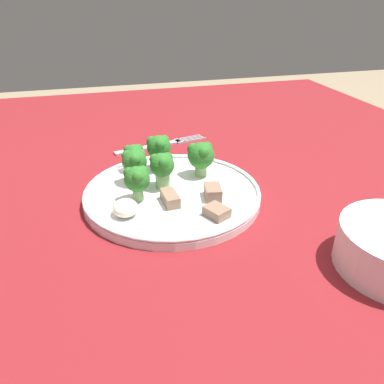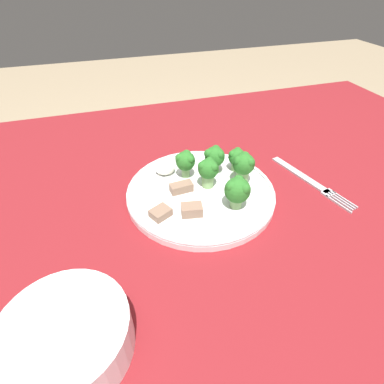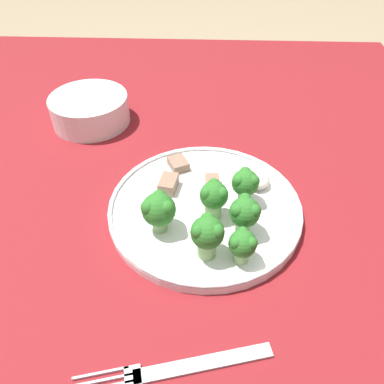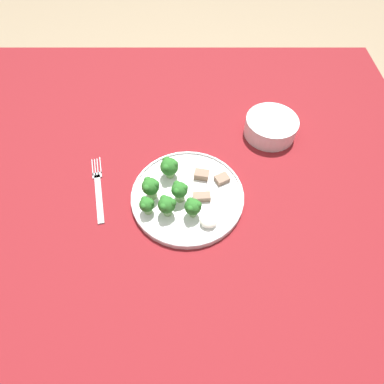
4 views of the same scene
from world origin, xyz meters
The scene contains 14 objects.
table centered at (0.00, 0.00, 0.65)m, with size 1.38×1.13×0.73m.
dinner_plate centered at (0.03, -0.10, 0.74)m, with size 0.28×0.28×0.02m.
fork centered at (-0.19, -0.08, 0.73)m, with size 0.07×0.20×0.00m.
cream_bowl centered at (0.27, 0.12, 0.75)m, with size 0.15×0.15×0.05m.
broccoli_floret_near_rim_left centered at (0.05, -0.16, 0.78)m, with size 0.04×0.04×0.05m.
broccoli_floret_center_left centered at (-0.06, -0.15, 0.77)m, with size 0.04×0.03×0.05m.
broccoli_floret_back_left centered at (-0.01, -0.04, 0.78)m, with size 0.05×0.05×0.06m.
broccoli_floret_front_left centered at (-0.05, -0.10, 0.78)m, with size 0.04×0.04×0.06m.
broccoli_floret_center_back centered at (0.01, -0.11, 0.78)m, with size 0.04×0.04×0.06m.
broccoli_floret_mid_cluster centered at (-0.01, -0.15, 0.78)m, with size 0.04×0.04×0.06m.
meat_slice_front_slice centered at (0.07, -0.05, 0.75)m, with size 0.04×0.03×0.02m.
meat_slice_middle_slice centered at (0.12, -0.06, 0.75)m, with size 0.04×0.04×0.01m.
meat_slice_rear_slice centered at (0.07, -0.11, 0.75)m, with size 0.04×0.02×0.02m.
sauce_dollop centered at (0.08, -0.18, 0.75)m, with size 0.04×0.04×0.02m.
Camera 3 is at (-0.35, -0.10, 1.12)m, focal length 35.00 mm.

